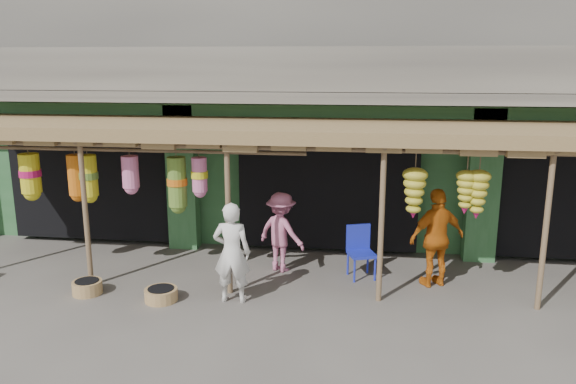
# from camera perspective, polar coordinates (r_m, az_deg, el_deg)

# --- Properties ---
(ground) EXTENTS (80.00, 80.00, 0.00)m
(ground) POSITION_cam_1_polar(r_m,az_deg,el_deg) (9.73, 3.15, -10.14)
(ground) COLOR #514C47
(ground) RESTS_ON ground
(building) EXTENTS (16.40, 6.80, 7.00)m
(building) POSITION_cam_1_polar(r_m,az_deg,el_deg) (13.81, 4.92, 11.12)
(building) COLOR gray
(building) RESTS_ON ground
(awning) EXTENTS (14.00, 2.70, 2.79)m
(awning) POSITION_cam_1_polar(r_m,az_deg,el_deg) (9.84, 2.87, 5.74)
(awning) COLOR brown
(awning) RESTS_ON ground
(blue_chair) EXTENTS (0.58, 0.58, 0.95)m
(blue_chair) POSITION_cam_1_polar(r_m,az_deg,el_deg) (10.33, 7.34, -5.70)
(blue_chair) COLOR #1B27B5
(blue_chair) RESTS_ON ground
(basket_mid) EXTENTS (0.69, 0.69, 0.21)m
(basket_mid) POSITION_cam_1_polar(r_m,az_deg,el_deg) (9.60, -12.76, -10.14)
(basket_mid) COLOR #9F6F47
(basket_mid) RESTS_ON ground
(basket_right) EXTENTS (0.59, 0.59, 0.23)m
(basket_right) POSITION_cam_1_polar(r_m,az_deg,el_deg) (10.21, -19.71, -9.11)
(basket_right) COLOR #A77C4E
(basket_right) RESTS_ON ground
(person_front) EXTENTS (0.61, 0.41, 1.67)m
(person_front) POSITION_cam_1_polar(r_m,az_deg,el_deg) (9.13, -5.73, -6.17)
(person_front) COLOR silver
(person_front) RESTS_ON ground
(person_vendor) EXTENTS (1.10, 0.81, 1.74)m
(person_vendor) POSITION_cam_1_polar(r_m,az_deg,el_deg) (10.06, 14.88, -4.52)
(person_vendor) COLOR #C36012
(person_vendor) RESTS_ON ground
(person_shopper) EXTENTS (1.12, 0.95, 1.50)m
(person_shopper) POSITION_cam_1_polar(r_m,az_deg,el_deg) (10.45, -0.70, -4.08)
(person_shopper) COLOR #C3678A
(person_shopper) RESTS_ON ground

